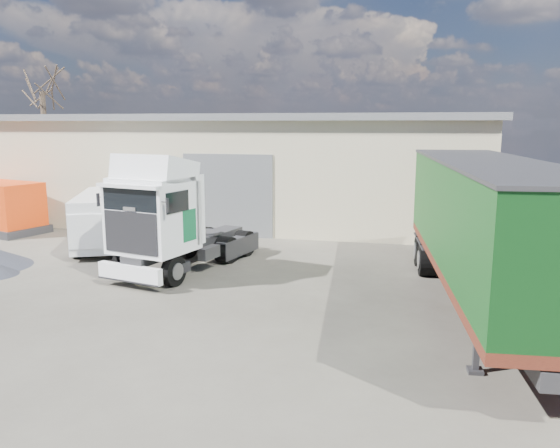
% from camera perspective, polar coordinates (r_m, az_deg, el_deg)
% --- Properties ---
extents(ground, '(120.00, 120.00, 0.00)m').
position_cam_1_polar(ground, '(14.37, -10.27, -9.51)').
color(ground, black).
rests_on(ground, ground).
extents(warehouse, '(30.60, 12.60, 5.42)m').
position_cam_1_polar(warehouse, '(30.68, -9.12, 6.16)').
color(warehouse, '#C1B995').
rests_on(warehouse, ground).
extents(bare_tree, '(4.00, 4.00, 9.60)m').
position_cam_1_polar(bare_tree, '(40.09, -23.72, 13.92)').
color(bare_tree, '#382B21').
rests_on(bare_tree, ground).
extents(tractor_unit, '(3.57, 6.23, 3.98)m').
position_cam_1_polar(tractor_unit, '(18.03, -11.54, 0.03)').
color(tractor_unit, black).
rests_on(tractor_unit, ground).
extents(box_trailer, '(3.47, 12.07, 3.96)m').
position_cam_1_polar(box_trailer, '(14.98, 20.72, 0.35)').
color(box_trailer, '#2D2D30').
rests_on(box_trailer, ground).
extents(panel_van, '(4.00, 5.65, 2.14)m').
position_cam_1_polar(panel_van, '(22.61, -17.56, 0.37)').
color(panel_van, black).
rests_on(panel_van, ground).
extents(orange_skip, '(4.15, 3.23, 2.28)m').
position_cam_1_polar(orange_skip, '(27.69, -26.92, 1.24)').
color(orange_skip, '#2D2D30').
rests_on(orange_skip, ground).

